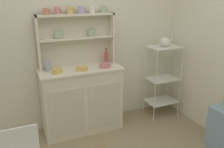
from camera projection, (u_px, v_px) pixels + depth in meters
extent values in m
cube|color=silver|center=(76.00, 40.00, 3.34)|extent=(3.84, 0.05, 2.50)
cube|color=silver|center=(82.00, 100.00, 3.36)|extent=(1.07, 0.42, 0.91)
cube|color=beige|center=(67.00, 113.00, 3.09)|extent=(0.45, 0.01, 0.64)
cube|color=beige|center=(105.00, 106.00, 3.29)|extent=(0.45, 0.01, 0.64)
cube|color=#EEE6CE|center=(81.00, 69.00, 3.22)|extent=(1.10, 0.45, 0.02)
cube|color=beige|center=(75.00, 40.00, 3.28)|extent=(1.03, 0.02, 0.70)
cube|color=silver|center=(38.00, 44.00, 3.02)|extent=(0.02, 0.18, 0.70)
cube|color=silver|center=(111.00, 38.00, 3.39)|extent=(0.02, 0.18, 0.70)
cube|color=silver|center=(77.00, 38.00, 3.19)|extent=(0.99, 0.16, 0.02)
cube|color=silver|center=(76.00, 15.00, 3.10)|extent=(1.03, 0.18, 0.02)
cylinder|color=#9EB78E|center=(59.00, 34.00, 3.12)|extent=(0.11, 0.03, 0.11)
cylinder|color=#9EB78E|center=(92.00, 32.00, 3.29)|extent=(0.11, 0.03, 0.11)
cylinder|color=silver|center=(156.00, 87.00, 3.53)|extent=(0.01, 0.01, 1.12)
cylinder|color=silver|center=(180.00, 83.00, 3.70)|extent=(0.01, 0.01, 1.12)
cylinder|color=silver|center=(145.00, 80.00, 3.81)|extent=(0.01, 0.01, 1.12)
cylinder|color=silver|center=(168.00, 77.00, 3.97)|extent=(0.01, 0.01, 1.12)
cube|color=silver|center=(165.00, 47.00, 3.58)|extent=(0.47, 0.33, 0.01)
cube|color=silver|center=(162.00, 79.00, 3.74)|extent=(0.47, 0.33, 0.01)
cube|color=silver|center=(161.00, 101.00, 3.86)|extent=(0.47, 0.33, 0.01)
cylinder|color=#C67556|center=(46.00, 12.00, 2.94)|extent=(0.07, 0.07, 0.08)
torus|color=#C67556|center=(50.00, 11.00, 2.96)|extent=(0.01, 0.05, 0.05)
cylinder|color=#D17A84|center=(57.00, 11.00, 2.99)|extent=(0.07, 0.07, 0.09)
torus|color=#D17A84|center=(61.00, 10.00, 3.01)|extent=(0.01, 0.05, 0.05)
cylinder|color=#DBB760|center=(70.00, 10.00, 3.05)|extent=(0.08, 0.08, 0.09)
torus|color=#DBB760|center=(74.00, 10.00, 3.07)|extent=(0.01, 0.05, 0.05)
cylinder|color=#B79ECC|center=(81.00, 10.00, 3.11)|extent=(0.08, 0.08, 0.09)
torus|color=#B79ECC|center=(85.00, 9.00, 3.12)|extent=(0.01, 0.05, 0.05)
cylinder|color=silver|center=(92.00, 10.00, 3.16)|extent=(0.08, 0.08, 0.09)
torus|color=silver|center=(96.00, 9.00, 3.18)|extent=(0.01, 0.05, 0.05)
cylinder|color=#9EB78E|center=(103.00, 9.00, 3.22)|extent=(0.07, 0.07, 0.09)
torus|color=#9EB78E|center=(106.00, 9.00, 3.24)|extent=(0.01, 0.05, 0.05)
cylinder|color=#DBB760|center=(57.00, 71.00, 3.02)|extent=(0.12, 0.12, 0.06)
cylinder|color=#DBB760|center=(82.00, 68.00, 3.14)|extent=(0.15, 0.15, 0.05)
cylinder|color=#D17A84|center=(105.00, 65.00, 3.26)|extent=(0.15, 0.15, 0.06)
cylinder|color=#B74C47|center=(106.00, 58.00, 3.42)|extent=(0.05, 0.05, 0.16)
cylinder|color=#B74C47|center=(106.00, 51.00, 3.38)|extent=(0.02, 0.02, 0.05)
cylinder|color=#4C382D|center=(106.00, 49.00, 3.37)|extent=(0.03, 0.03, 0.01)
cylinder|color=#B2B7C6|center=(48.00, 67.00, 3.11)|extent=(0.08, 0.08, 0.11)
cylinder|color=silver|center=(46.00, 61.00, 3.08)|extent=(0.01, 0.04, 0.17)
ellipsoid|color=silver|center=(45.00, 54.00, 3.05)|extent=(0.02, 0.01, 0.01)
cylinder|color=silver|center=(49.00, 60.00, 3.09)|extent=(0.01, 0.04, 0.19)
ellipsoid|color=silver|center=(49.00, 52.00, 3.06)|extent=(0.02, 0.01, 0.01)
cylinder|color=silver|center=(47.00, 61.00, 3.11)|extent=(0.03, 0.01, 0.16)
ellipsoid|color=silver|center=(46.00, 55.00, 3.08)|extent=(0.02, 0.01, 0.01)
sphere|color=white|center=(165.00, 42.00, 3.55)|extent=(0.14, 0.14, 0.14)
sphere|color=silver|center=(165.00, 37.00, 3.53)|extent=(0.02, 0.02, 0.02)
cylinder|color=white|center=(171.00, 41.00, 3.59)|extent=(0.09, 0.02, 0.07)
torus|color=white|center=(160.00, 42.00, 3.52)|extent=(0.01, 0.09, 0.09)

